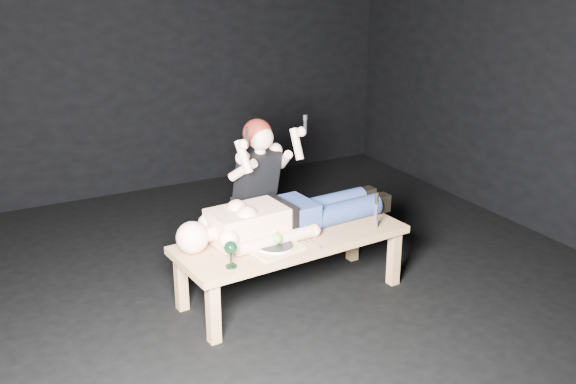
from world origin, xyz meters
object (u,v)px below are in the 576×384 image
(carving_knife, at_px, (376,210))
(table, at_px, (291,266))
(goblet, at_px, (231,254))
(lying_man, at_px, (289,211))
(kneeling_woman, at_px, (251,190))
(serving_tray, at_px, (275,249))

(carving_knife, bearing_deg, table, 161.57)
(table, xyz_separation_m, goblet, (-0.54, -0.24, 0.31))
(lying_man, bearing_deg, kneeling_woman, 92.34)
(goblet, xyz_separation_m, carving_knife, (1.13, 0.09, 0.05))
(carving_knife, bearing_deg, lying_man, 150.32)
(lying_man, distance_m, kneeling_woman, 0.49)
(kneeling_woman, bearing_deg, carving_knife, -63.70)
(serving_tray, bearing_deg, carving_knife, 0.18)
(kneeling_woman, distance_m, goblet, 0.99)
(table, bearing_deg, carving_knife, -18.43)
(serving_tray, bearing_deg, table, 36.68)
(table, bearing_deg, kneeling_woman, 87.23)
(lying_man, relative_size, goblet, 9.48)
(kneeling_woman, relative_size, carving_knife, 4.54)
(table, height_order, lying_man, lying_man)
(kneeling_woman, bearing_deg, lying_man, -95.83)
(lying_man, relative_size, serving_tray, 4.81)
(lying_man, relative_size, carving_knife, 6.18)
(kneeling_woman, xyz_separation_m, carving_knife, (0.60, -0.74, -0.01))
(lying_man, distance_m, carving_knife, 0.60)
(serving_tray, height_order, goblet, goblet)
(lying_man, bearing_deg, serving_tray, -137.22)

